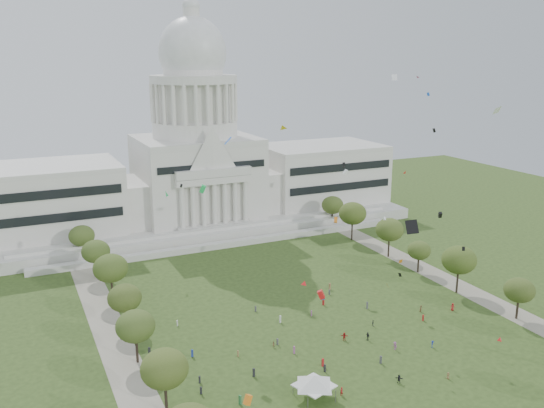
# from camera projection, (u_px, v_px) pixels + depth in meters

# --- Properties ---
(ground) EXTENTS (400.00, 400.00, 0.00)m
(ground) POSITION_uv_depth(u_px,v_px,m) (358.00, 354.00, 127.62)
(ground) COLOR #2F421A
(ground) RESTS_ON ground
(capitol) EXTENTS (160.00, 64.50, 91.30)m
(capitol) POSITION_uv_depth(u_px,v_px,m) (197.00, 168.00, 221.71)
(capitol) COLOR silver
(capitol) RESTS_ON ground
(path_left) EXTENTS (8.00, 160.00, 0.04)m
(path_left) POSITION_uv_depth(u_px,v_px,m) (113.00, 340.00, 134.24)
(path_left) COLOR gray
(path_left) RESTS_ON ground
(path_right) EXTENTS (8.00, 160.00, 0.04)m
(path_right) POSITION_uv_depth(u_px,v_px,m) (437.00, 275.00, 173.63)
(path_right) COLOR gray
(path_right) RESTS_ON ground
(row_tree_l_1) EXTENTS (8.86, 8.86, 12.59)m
(row_tree_l_1) POSITION_uv_depth(u_px,v_px,m) (165.00, 369.00, 104.71)
(row_tree_l_1) COLOR black
(row_tree_l_1) RESTS_ON ground
(row_tree_r_1) EXTENTS (7.58, 7.58, 10.78)m
(row_tree_r_1) POSITION_uv_depth(u_px,v_px,m) (519.00, 290.00, 143.14)
(row_tree_r_1) COLOR black
(row_tree_r_1) RESTS_ON ground
(row_tree_l_2) EXTENTS (8.42, 8.42, 11.97)m
(row_tree_l_2) POSITION_uv_depth(u_px,v_px,m) (135.00, 326.00, 122.20)
(row_tree_l_2) COLOR black
(row_tree_l_2) RESTS_ON ground
(row_tree_r_2) EXTENTS (9.55, 9.55, 13.58)m
(row_tree_r_2) POSITION_uv_depth(u_px,v_px,m) (459.00, 260.00, 158.63)
(row_tree_r_2) COLOR black
(row_tree_r_2) RESTS_ON ground
(row_tree_l_3) EXTENTS (8.12, 8.12, 11.55)m
(row_tree_l_3) POSITION_uv_depth(u_px,v_px,m) (125.00, 298.00, 137.24)
(row_tree_l_3) COLOR black
(row_tree_l_3) RESTS_ON ground
(row_tree_r_3) EXTENTS (7.01, 7.01, 9.98)m
(row_tree_r_3) POSITION_uv_depth(u_px,v_px,m) (419.00, 250.00, 174.32)
(row_tree_r_3) COLOR black
(row_tree_r_3) RESTS_ON ground
(row_tree_l_4) EXTENTS (9.29, 9.29, 13.21)m
(row_tree_l_4) POSITION_uv_depth(u_px,v_px,m) (111.00, 268.00, 153.18)
(row_tree_l_4) COLOR black
(row_tree_l_4) RESTS_ON ground
(row_tree_r_4) EXTENTS (9.19, 9.19, 13.06)m
(row_tree_r_4) POSITION_uv_depth(u_px,v_px,m) (390.00, 230.00, 187.57)
(row_tree_r_4) COLOR black
(row_tree_r_4) RESTS_ON ground
(row_tree_l_5) EXTENTS (8.33, 8.33, 11.85)m
(row_tree_l_5) POSITION_uv_depth(u_px,v_px,m) (96.00, 251.00, 169.26)
(row_tree_l_5) COLOR black
(row_tree_l_5) RESTS_ON ground
(row_tree_r_5) EXTENTS (9.82, 9.82, 13.96)m
(row_tree_r_5) POSITION_uv_depth(u_px,v_px,m) (353.00, 213.00, 204.56)
(row_tree_r_5) COLOR black
(row_tree_r_5) RESTS_ON ground
(row_tree_l_6) EXTENTS (8.19, 8.19, 11.64)m
(row_tree_l_6) POSITION_uv_depth(u_px,v_px,m) (82.00, 236.00, 184.53)
(row_tree_l_6) COLOR black
(row_tree_l_6) RESTS_ON ground
(row_tree_r_6) EXTENTS (8.42, 8.42, 11.97)m
(row_tree_r_6) POSITION_uv_depth(u_px,v_px,m) (333.00, 205.00, 221.67)
(row_tree_r_6) COLOR black
(row_tree_r_6) RESTS_ON ground
(event_tent) EXTENTS (11.38, 11.38, 5.06)m
(event_tent) POSITION_uv_depth(u_px,v_px,m) (314.00, 380.00, 110.20)
(event_tent) COLOR #4C4C4C
(event_tent) RESTS_ON ground
(person_0) EXTENTS (1.19, 1.07, 2.03)m
(person_0) POSITION_uv_depth(u_px,v_px,m) (453.00, 307.00, 149.38)
(person_0) COLOR #B21E1E
(person_0) RESTS_ON ground
(person_2) EXTENTS (1.02, 0.80, 1.85)m
(person_2) POSITION_uv_depth(u_px,v_px,m) (421.00, 309.00, 148.52)
(person_2) COLOR olive
(person_2) RESTS_ON ground
(person_3) EXTENTS (0.72, 1.27, 1.90)m
(person_3) POSITION_uv_depth(u_px,v_px,m) (395.00, 346.00, 129.43)
(person_3) COLOR #994C8C
(person_3) RESTS_ON ground
(person_4) EXTENTS (0.80, 1.26, 2.02)m
(person_4) POSITION_uv_depth(u_px,v_px,m) (368.00, 336.00, 133.79)
(person_4) COLOR #26262B
(person_4) RESTS_ON ground
(person_5) EXTENTS (1.89, 1.53, 1.92)m
(person_5) POSITION_uv_depth(u_px,v_px,m) (344.00, 336.00, 133.74)
(person_5) COLOR #B21E1E
(person_5) RESTS_ON ground
(person_6) EXTENTS (0.50, 0.74, 1.47)m
(person_6) POSITION_uv_depth(u_px,v_px,m) (448.00, 376.00, 117.72)
(person_6) COLOR olive
(person_6) RESTS_ON ground
(person_7) EXTENTS (0.74, 0.60, 1.84)m
(person_7) POSITION_uv_depth(u_px,v_px,m) (341.00, 391.00, 111.91)
(person_7) COLOR #B21E1E
(person_7) RESTS_ON ground
(person_8) EXTENTS (0.72, 0.48, 1.42)m
(person_8) POSITION_uv_depth(u_px,v_px,m) (273.00, 344.00, 130.61)
(person_8) COLOR olive
(person_8) RESTS_ON ground
(person_9) EXTENTS (1.20, 1.13, 1.69)m
(person_9) POSITION_uv_depth(u_px,v_px,m) (432.00, 344.00, 130.37)
(person_9) COLOR navy
(person_9) RESTS_ON ground
(person_10) EXTENTS (0.78, 1.03, 1.56)m
(person_10) POSITION_uv_depth(u_px,v_px,m) (373.00, 323.00, 140.79)
(person_10) COLOR #4C4C51
(person_10) RESTS_ON ground
(person_11) EXTENTS (1.70, 1.56, 1.79)m
(person_11) POSITION_uv_depth(u_px,v_px,m) (399.00, 379.00, 116.22)
(person_11) COLOR #26262B
(person_11) RESTS_ON ground
(distant_crowd) EXTENTS (66.56, 41.32, 1.93)m
(distant_crowd) POSITION_uv_depth(u_px,v_px,m) (280.00, 337.00, 133.82)
(distant_crowd) COLOR #26262B
(distant_crowd) RESTS_ON ground
(kite_swarm) EXTENTS (92.03, 104.08, 57.30)m
(kite_swarm) POSITION_uv_depth(u_px,v_px,m) (357.00, 212.00, 129.65)
(kite_swarm) COLOR blue
(kite_swarm) RESTS_ON ground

